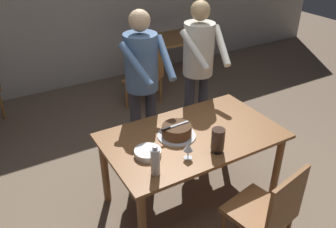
{
  "coord_description": "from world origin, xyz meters",
  "views": [
    {
      "loc": [
        -1.49,
        -2.13,
        2.44
      ],
      "look_at": [
        -0.14,
        0.2,
        0.9
      ],
      "focal_mm": 37.41,
      "sensor_mm": 36.0,
      "label": 1
    }
  ],
  "objects_px": {
    "person_standing_beside": "(198,63)",
    "background_table": "(173,47)",
    "plate_stack": "(148,153)",
    "chair_near_side": "(268,211)",
    "hurricane_lamp": "(218,140)",
    "background_chair_0": "(146,72)",
    "person_cutting_cake": "(142,77)",
    "wine_glass_near": "(188,147)",
    "cake_knife": "(170,127)",
    "cake_on_platter": "(177,131)",
    "water_bottle": "(155,161)",
    "main_dining_table": "(192,144)"
  },
  "relations": [
    {
      "from": "wine_glass_near",
      "to": "cake_on_platter",
      "type": "bearing_deg",
      "value": 74.58
    },
    {
      "from": "cake_knife",
      "to": "plate_stack",
      "type": "xyz_separation_m",
      "value": [
        -0.27,
        -0.12,
        -0.09
      ]
    },
    {
      "from": "background_table",
      "to": "main_dining_table",
      "type": "bearing_deg",
      "value": -117.27
    },
    {
      "from": "wine_glass_near",
      "to": "chair_near_side",
      "type": "distance_m",
      "value": 0.77
    },
    {
      "from": "person_cutting_cake",
      "to": "person_standing_beside",
      "type": "height_order",
      "value": "same"
    },
    {
      "from": "plate_stack",
      "to": "chair_near_side",
      "type": "height_order",
      "value": "chair_near_side"
    },
    {
      "from": "person_cutting_cake",
      "to": "person_standing_beside",
      "type": "xyz_separation_m",
      "value": [
        0.68,
        0.03,
        0.0
      ]
    },
    {
      "from": "main_dining_table",
      "to": "plate_stack",
      "type": "height_order",
      "value": "plate_stack"
    },
    {
      "from": "person_standing_beside",
      "to": "hurricane_lamp",
      "type": "bearing_deg",
      "value": -116.17
    },
    {
      "from": "background_table",
      "to": "person_standing_beside",
      "type": "bearing_deg",
      "value": -112.91
    },
    {
      "from": "main_dining_table",
      "to": "plate_stack",
      "type": "distance_m",
      "value": 0.51
    },
    {
      "from": "background_table",
      "to": "wine_glass_near",
      "type": "bearing_deg",
      "value": -118.67
    },
    {
      "from": "main_dining_table",
      "to": "person_standing_beside",
      "type": "relative_size",
      "value": 0.91
    },
    {
      "from": "cake_knife",
      "to": "chair_near_side",
      "type": "relative_size",
      "value": 0.3
    },
    {
      "from": "cake_on_platter",
      "to": "background_table",
      "type": "relative_size",
      "value": 0.34
    },
    {
      "from": "chair_near_side",
      "to": "background_chair_0",
      "type": "distance_m",
      "value": 2.88
    },
    {
      "from": "cake_on_platter",
      "to": "background_table",
      "type": "bearing_deg",
      "value": 59.83
    },
    {
      "from": "plate_stack",
      "to": "water_bottle",
      "type": "height_order",
      "value": "water_bottle"
    },
    {
      "from": "cake_knife",
      "to": "background_table",
      "type": "bearing_deg",
      "value": 58.63
    },
    {
      "from": "water_bottle",
      "to": "background_table",
      "type": "height_order",
      "value": "water_bottle"
    },
    {
      "from": "plate_stack",
      "to": "chair_near_side",
      "type": "xyz_separation_m",
      "value": [
        0.61,
        -0.77,
        -0.28
      ]
    },
    {
      "from": "wine_glass_near",
      "to": "person_cutting_cake",
      "type": "height_order",
      "value": "person_cutting_cake"
    },
    {
      "from": "cake_on_platter",
      "to": "chair_near_side",
      "type": "height_order",
      "value": "chair_near_side"
    },
    {
      "from": "water_bottle",
      "to": "hurricane_lamp",
      "type": "height_order",
      "value": "water_bottle"
    },
    {
      "from": "cake_knife",
      "to": "person_cutting_cake",
      "type": "bearing_deg",
      "value": 84.33
    },
    {
      "from": "cake_on_platter",
      "to": "water_bottle",
      "type": "distance_m",
      "value": 0.54
    },
    {
      "from": "cake_on_platter",
      "to": "background_chair_0",
      "type": "bearing_deg",
      "value": 70.73
    },
    {
      "from": "water_bottle",
      "to": "chair_near_side",
      "type": "bearing_deg",
      "value": -38.83
    },
    {
      "from": "person_cutting_cake",
      "to": "water_bottle",
      "type": "bearing_deg",
      "value": -111.78
    },
    {
      "from": "cake_on_platter",
      "to": "hurricane_lamp",
      "type": "relative_size",
      "value": 1.62
    },
    {
      "from": "main_dining_table",
      "to": "person_standing_beside",
      "type": "distance_m",
      "value": 0.99
    },
    {
      "from": "plate_stack",
      "to": "wine_glass_near",
      "type": "height_order",
      "value": "wine_glass_near"
    },
    {
      "from": "cake_on_platter",
      "to": "background_table",
      "type": "distance_m",
      "value": 2.86
    },
    {
      "from": "cake_on_platter",
      "to": "cake_knife",
      "type": "bearing_deg",
      "value": -177.8
    },
    {
      "from": "chair_near_side",
      "to": "background_table",
      "type": "relative_size",
      "value": 0.9
    },
    {
      "from": "person_cutting_cake",
      "to": "plate_stack",
      "type": "bearing_deg",
      "value": -114.21
    },
    {
      "from": "plate_stack",
      "to": "hurricane_lamp",
      "type": "distance_m",
      "value": 0.57
    },
    {
      "from": "plate_stack",
      "to": "person_cutting_cake",
      "type": "relative_size",
      "value": 0.13
    },
    {
      "from": "person_standing_beside",
      "to": "chair_near_side",
      "type": "height_order",
      "value": "person_standing_beside"
    },
    {
      "from": "chair_near_side",
      "to": "background_chair_0",
      "type": "height_order",
      "value": "same"
    },
    {
      "from": "main_dining_table",
      "to": "cake_knife",
      "type": "bearing_deg",
      "value": 167.52
    },
    {
      "from": "background_chair_0",
      "to": "water_bottle",
      "type": "bearing_deg",
      "value": -115.17
    },
    {
      "from": "person_standing_beside",
      "to": "background_table",
      "type": "xyz_separation_m",
      "value": [
        0.76,
        1.8,
        -0.5
      ]
    },
    {
      "from": "cake_knife",
      "to": "hurricane_lamp",
      "type": "xyz_separation_m",
      "value": [
        0.24,
        -0.35,
        -0.01
      ]
    },
    {
      "from": "wine_glass_near",
      "to": "person_cutting_cake",
      "type": "distance_m",
      "value": 0.97
    },
    {
      "from": "hurricane_lamp",
      "to": "background_chair_0",
      "type": "relative_size",
      "value": 0.23
    },
    {
      "from": "hurricane_lamp",
      "to": "cake_knife",
      "type": "bearing_deg",
      "value": 124.29
    },
    {
      "from": "main_dining_table",
      "to": "cake_on_platter",
      "type": "bearing_deg",
      "value": 160.33
    },
    {
      "from": "water_bottle",
      "to": "person_standing_beside",
      "type": "bearing_deg",
      "value": 43.41
    },
    {
      "from": "person_cutting_cake",
      "to": "wine_glass_near",
      "type": "bearing_deg",
      "value": -94.7
    }
  ]
}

